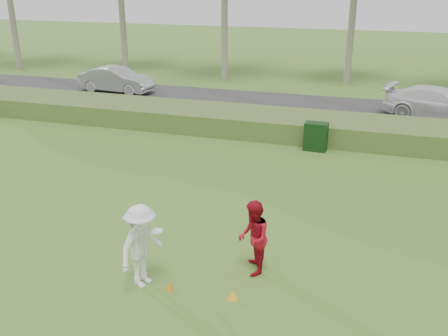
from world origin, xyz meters
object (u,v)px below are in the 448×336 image
(utility_cabinet, at_px, (316,137))
(car_mid, at_px, (117,80))
(car_right, at_px, (440,104))
(player_white, at_px, (142,246))
(player_red, at_px, (253,238))
(cone_yellow, at_px, (233,294))
(cone_orange, at_px, (170,286))

(utility_cabinet, xyz_separation_m, car_mid, (-12.91, 6.99, 0.24))
(utility_cabinet, relative_size, car_right, 0.22)
(player_white, relative_size, player_red, 1.08)
(cone_yellow, distance_m, utility_cabinet, 10.67)
(cone_orange, distance_m, car_mid, 20.95)
(utility_cabinet, bearing_deg, car_mid, 154.16)
(cone_orange, distance_m, utility_cabinet, 10.90)
(cone_orange, bearing_deg, player_white, 177.65)
(player_red, bearing_deg, player_white, -77.87)
(player_white, relative_size, cone_yellow, 7.98)
(player_white, bearing_deg, player_red, -45.53)
(cone_yellow, relative_size, utility_cabinet, 0.22)
(player_red, bearing_deg, cone_orange, -68.21)
(player_red, distance_m, car_right, 16.65)
(cone_orange, bearing_deg, cone_yellow, 3.23)
(cone_yellow, bearing_deg, utility_cabinet, 88.33)
(car_mid, bearing_deg, player_red, -137.97)
(cone_orange, height_order, car_mid, car_mid)
(cone_yellow, height_order, utility_cabinet, utility_cabinet)
(player_white, xyz_separation_m, cone_yellow, (2.14, 0.06, -0.87))
(player_white, distance_m, cone_yellow, 2.31)
(cone_yellow, bearing_deg, car_right, 72.25)
(player_white, relative_size, car_right, 0.38)
(player_white, bearing_deg, car_mid, 46.08)
(player_red, relative_size, utility_cabinet, 1.60)
(car_mid, xyz_separation_m, car_right, (18.03, -0.67, 0.01))
(cone_yellow, xyz_separation_m, car_mid, (-12.59, 17.65, 0.69))
(utility_cabinet, distance_m, car_mid, 14.68)
(player_white, distance_m, car_mid, 20.57)
(player_red, relative_size, car_mid, 0.40)
(cone_orange, height_order, utility_cabinet, utility_cabinet)
(car_right, bearing_deg, utility_cabinet, 155.51)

